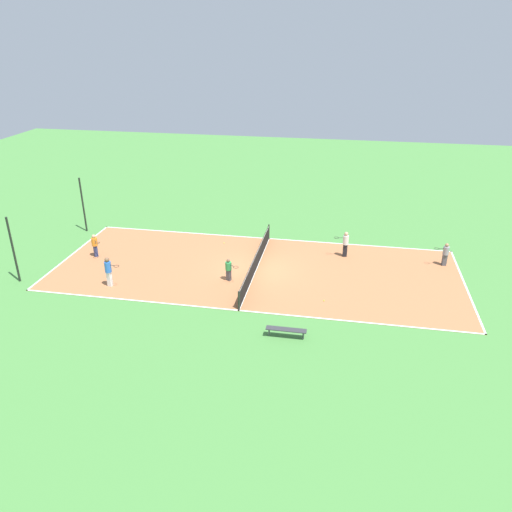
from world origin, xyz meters
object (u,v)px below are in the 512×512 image
at_px(bench, 286,330).
at_px(player_near_blue, 108,270).
at_px(fence_post_back_left, 13,250).
at_px(tennis_net, 256,261).
at_px(tennis_ball_far_baseline, 224,243).
at_px(fence_post_back_right, 83,205).
at_px(player_center_orange, 95,244).
at_px(player_baseline_gray, 445,253).
at_px(player_far_white, 345,242).
at_px(player_far_green, 229,268).
at_px(tennis_ball_left_sideline, 324,301).

height_order(bench, player_near_blue, player_near_blue).
relative_size(bench, fence_post_back_left, 0.49).
bearing_deg(player_near_blue, tennis_net, 37.54).
bearing_deg(tennis_net, fence_post_back_left, 106.85).
relative_size(tennis_ball_far_baseline, fence_post_back_right, 0.02).
relative_size(player_center_orange, fence_post_back_left, 0.38).
height_order(player_center_orange, fence_post_back_right, fence_post_back_right).
distance_m(player_baseline_gray, player_far_white, 6.03).
bearing_deg(player_far_green, tennis_ball_left_sideline, 17.62).
relative_size(fence_post_back_left, fence_post_back_right, 1.00).
bearing_deg(player_near_blue, fence_post_back_right, 138.02).
bearing_deg(player_far_green, player_near_blue, -131.38).
relative_size(player_far_green, fence_post_back_left, 0.34).
xyz_separation_m(player_far_white, tennis_ball_far_baseline, (0.63, 8.08, -0.92)).
relative_size(player_far_white, fence_post_back_left, 0.42).
relative_size(player_baseline_gray, tennis_ball_left_sideline, 21.46).
bearing_deg(player_center_orange, tennis_ball_far_baseline, 70.10).
distance_m(tennis_net, tennis_ball_left_sideline, 5.34).
height_order(player_far_white, tennis_ball_far_baseline, player_far_white).
height_order(player_near_blue, player_far_white, player_near_blue).
xyz_separation_m(tennis_net, player_baseline_gray, (2.65, -11.24, 0.28)).
distance_m(player_baseline_gray, tennis_ball_far_baseline, 14.15).
relative_size(tennis_net, fence_post_back_left, 2.48).
height_order(player_far_green, tennis_ball_left_sideline, player_far_green).
bearing_deg(player_far_white, player_near_blue, 18.36).
distance_m(player_baseline_gray, fence_post_back_left, 25.29).
height_order(player_near_blue, player_far_green, player_near_blue).
relative_size(tennis_net, player_baseline_gray, 6.67).
relative_size(player_far_green, fence_post_back_right, 0.34).
xyz_separation_m(player_far_green, player_far_white, (4.59, -6.49, 0.20)).
height_order(player_near_blue, fence_post_back_right, fence_post_back_right).
xyz_separation_m(bench, tennis_ball_left_sideline, (3.72, -1.56, -0.34)).
relative_size(tennis_net, tennis_ball_left_sideline, 143.26).
height_order(tennis_net, player_near_blue, player_near_blue).
xyz_separation_m(player_baseline_gray, tennis_ball_far_baseline, (0.86, 14.10, -0.79)).
xyz_separation_m(tennis_net, tennis_ball_left_sideline, (-3.16, -4.28, -0.51)).
bearing_deg(player_center_orange, fence_post_back_right, 169.60).
height_order(bench, fence_post_back_left, fence_post_back_left).
relative_size(player_baseline_gray, player_center_orange, 0.98).
bearing_deg(tennis_ball_far_baseline, fence_post_back_right, 87.38).
distance_m(tennis_net, player_baseline_gray, 11.56).
height_order(tennis_net, fence_post_back_right, fence_post_back_right).
relative_size(player_baseline_gray, fence_post_back_right, 0.37).
bearing_deg(fence_post_back_right, tennis_ball_left_sideline, -112.29).
bearing_deg(tennis_ball_left_sideline, fence_post_back_left, 92.69).
xyz_separation_m(player_far_white, fence_post_back_left, (-6.86, 18.35, 0.99)).
bearing_deg(bench, tennis_net, -68.43).
bearing_deg(player_near_blue, player_far_green, 28.87).
height_order(player_baseline_gray, player_far_white, player_far_white).
bearing_deg(tennis_ball_far_baseline, player_near_blue, 145.72).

